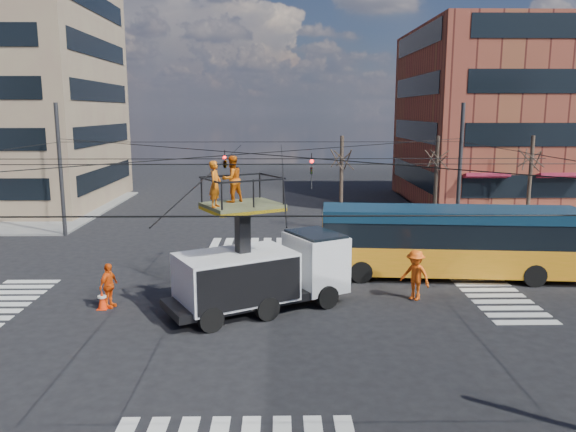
# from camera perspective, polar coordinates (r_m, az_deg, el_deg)

# --- Properties ---
(ground) EXTENTS (120.00, 120.00, 0.00)m
(ground) POSITION_cam_1_polar(r_m,az_deg,el_deg) (22.94, -3.57, -8.52)
(ground) COLOR black
(ground) RESTS_ON ground
(sidewalk_ne) EXTENTS (18.00, 18.00, 0.12)m
(sidewalk_ne) POSITION_cam_1_polar(r_m,az_deg,el_deg) (47.66, 23.82, 0.71)
(sidewalk_ne) COLOR slate
(sidewalk_ne) RESTS_ON ground
(crosswalks) EXTENTS (22.40, 22.40, 0.02)m
(crosswalks) POSITION_cam_1_polar(r_m,az_deg,el_deg) (22.93, -3.57, -8.49)
(crosswalks) COLOR silver
(crosswalks) RESTS_ON ground
(building_ne) EXTENTS (20.06, 16.06, 14.00)m
(building_ne) POSITION_cam_1_polar(r_m,az_deg,el_deg) (50.19, 24.03, 9.14)
(building_ne) COLOR maroon
(building_ne) RESTS_ON ground
(overhead_network) EXTENTS (24.24, 24.24, 8.00)m
(overhead_network) POSITION_cam_1_polar(r_m,az_deg,el_deg) (22.31, -3.84, 2.29)
(overhead_network) COLOR #2D2D30
(overhead_network) RESTS_ON ground
(tree_a) EXTENTS (2.00, 2.00, 6.00)m
(tree_a) POSITION_cam_1_polar(r_m,az_deg,el_deg) (35.48, 5.48, 5.91)
(tree_a) COLOR #382B21
(tree_a) RESTS_ON ground
(tree_b) EXTENTS (2.00, 2.00, 6.00)m
(tree_b) POSITION_cam_1_polar(r_m,az_deg,el_deg) (36.63, 14.89, 5.75)
(tree_b) COLOR #382B21
(tree_b) RESTS_ON ground
(tree_c) EXTENTS (2.00, 2.00, 6.00)m
(tree_c) POSITION_cam_1_polar(r_m,az_deg,el_deg) (38.69, 23.51, 5.47)
(tree_c) COLOR #382B21
(tree_c) RESTS_ON ground
(utility_truck) EXTENTS (7.25, 5.37, 5.90)m
(utility_truck) POSITION_cam_1_polar(r_m,az_deg,el_deg) (21.39, -2.64, -4.36)
(utility_truck) COLOR black
(utility_truck) RESTS_ON ground
(city_bus) EXTENTS (11.72, 3.64, 3.20)m
(city_bus) POSITION_cam_1_polar(r_m,az_deg,el_deg) (26.54, 16.06, -2.40)
(city_bus) COLOR orange
(city_bus) RESTS_ON ground
(traffic_cone) EXTENTS (0.36, 0.36, 0.77)m
(traffic_cone) POSITION_cam_1_polar(r_m,az_deg,el_deg) (22.93, -18.36, -8.04)
(traffic_cone) COLOR #FF330A
(traffic_cone) RESTS_ON ground
(worker_ground) EXTENTS (0.74, 1.12, 1.76)m
(worker_ground) POSITION_cam_1_polar(r_m,az_deg,el_deg) (22.88, -17.76, -6.75)
(worker_ground) COLOR #FF5A10
(worker_ground) RESTS_ON ground
(flagger) EXTENTS (1.46, 1.48, 2.04)m
(flagger) POSITION_cam_1_polar(r_m,az_deg,el_deg) (23.24, 12.80, -5.87)
(flagger) COLOR #FF5710
(flagger) RESTS_ON ground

